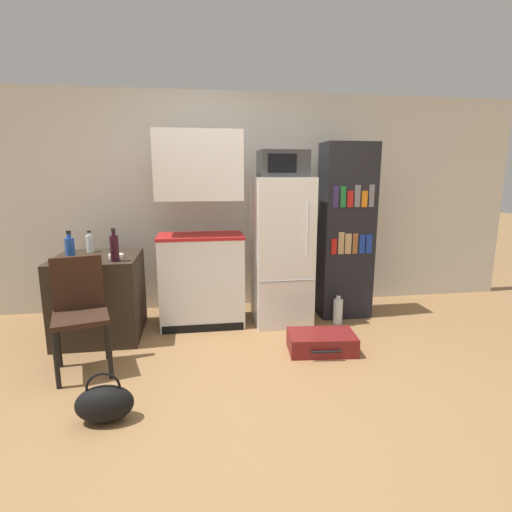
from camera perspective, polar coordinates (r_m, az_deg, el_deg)
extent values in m
plane|color=olive|center=(3.09, 1.44, -18.17)|extent=(24.00, 24.00, 0.00)
cube|color=beige|center=(4.70, -0.39, 7.68)|extent=(6.40, 0.10, 2.43)
cube|color=#2D2319|center=(4.12, -21.40, -5.35)|extent=(0.76, 0.79, 0.78)
cube|color=white|center=(4.14, -7.77, -3.61)|extent=(0.84, 0.48, 0.91)
cube|color=#B21E1E|center=(4.05, -7.95, 2.85)|extent=(0.85, 0.49, 0.03)
cube|color=white|center=(4.00, -8.23, 12.65)|extent=(0.84, 0.41, 0.66)
cube|color=black|center=(4.05, -7.54, -10.21)|extent=(0.80, 0.01, 0.08)
cube|color=white|center=(4.13, 3.67, 0.66)|extent=(0.57, 0.56, 1.51)
cube|color=gray|center=(3.91, 4.52, -3.59)|extent=(0.55, 0.01, 0.01)
cylinder|color=silver|center=(3.85, 7.37, 3.88)|extent=(0.02, 0.02, 0.53)
cube|color=#333333|center=(4.06, 3.84, 13.01)|extent=(0.48, 0.35, 0.26)
cube|color=black|center=(3.88, 3.78, 13.08)|extent=(0.28, 0.01, 0.18)
cube|color=black|center=(4.41, 12.66, 3.41)|extent=(0.54, 0.36, 1.86)
cube|color=red|center=(4.19, 11.07, 1.33)|extent=(0.06, 0.01, 0.16)
cube|color=tan|center=(4.21, 12.07, 1.79)|extent=(0.06, 0.01, 0.23)
cube|color=tan|center=(4.24, 13.03, 1.70)|extent=(0.07, 0.01, 0.21)
cube|color=brown|center=(4.27, 13.98, 1.72)|extent=(0.05, 0.01, 0.21)
cube|color=#193899|center=(4.30, 14.91, 1.65)|extent=(0.06, 0.01, 0.20)
cube|color=#193899|center=(4.33, 15.84, 1.66)|extent=(0.06, 0.01, 0.20)
cube|color=#332856|center=(4.13, 11.35, 8.31)|extent=(0.05, 0.01, 0.22)
cube|color=#1E7033|center=(4.16, 12.35, 8.27)|extent=(0.05, 0.01, 0.21)
cube|color=red|center=(4.19, 13.32, 7.93)|extent=(0.06, 0.01, 0.17)
cube|color=slate|center=(4.21, 14.31, 8.29)|extent=(0.06, 0.01, 0.22)
cube|color=orange|center=(4.24, 15.24, 7.86)|extent=(0.06, 0.01, 0.16)
cube|color=slate|center=(4.27, 16.21, 8.26)|extent=(0.05, 0.01, 0.23)
cylinder|color=black|center=(3.70, -19.56, 1.02)|extent=(0.07, 0.07, 0.23)
cylinder|color=black|center=(3.68, -19.70, 3.08)|extent=(0.03, 0.03, 0.04)
cylinder|color=black|center=(3.68, -19.73, 3.58)|extent=(0.04, 0.04, 0.02)
cylinder|color=silver|center=(4.24, -22.62, 1.62)|extent=(0.07, 0.07, 0.17)
cylinder|color=silver|center=(4.22, -22.73, 2.92)|extent=(0.03, 0.03, 0.03)
cylinder|color=black|center=(4.22, -22.75, 3.24)|extent=(0.04, 0.04, 0.02)
cylinder|color=#1E47A3|center=(3.72, -25.01, 0.61)|extent=(0.08, 0.08, 0.23)
cylinder|color=#1E47A3|center=(3.70, -25.18, 2.63)|extent=(0.04, 0.04, 0.04)
cylinder|color=black|center=(3.69, -25.23, 3.11)|extent=(0.04, 0.04, 0.02)
cylinder|color=silver|center=(3.86, -19.38, -0.01)|extent=(0.13, 0.13, 0.04)
cylinder|color=black|center=(3.30, -26.64, -13.22)|extent=(0.04, 0.04, 0.43)
cylinder|color=black|center=(3.30, -20.17, -12.71)|extent=(0.04, 0.04, 0.43)
cylinder|color=black|center=(3.64, -26.41, -10.90)|extent=(0.04, 0.04, 0.43)
cylinder|color=black|center=(3.64, -20.60, -10.44)|extent=(0.04, 0.04, 0.43)
cube|color=#331E14|center=(3.38, -23.78, -8.07)|extent=(0.49, 0.49, 0.04)
cube|color=#331E14|center=(3.49, -24.12, -3.49)|extent=(0.38, 0.15, 0.43)
cube|color=maroon|center=(3.64, 9.34, -12.05)|extent=(0.61, 0.41, 0.17)
cylinder|color=black|center=(3.47, 10.03, -13.34)|extent=(0.26, 0.05, 0.02)
ellipsoid|color=black|center=(2.84, -20.82, -19.15)|extent=(0.36, 0.20, 0.24)
torus|color=black|center=(2.79, -20.98, -17.23)|extent=(0.21, 0.02, 0.21)
cylinder|color=silver|center=(4.29, 11.61, -7.75)|extent=(0.10, 0.10, 0.26)
cylinder|color=silver|center=(4.25, 11.70, -5.79)|extent=(0.04, 0.04, 0.05)
cylinder|color=black|center=(4.23, 11.72, -5.31)|extent=(0.05, 0.05, 0.03)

